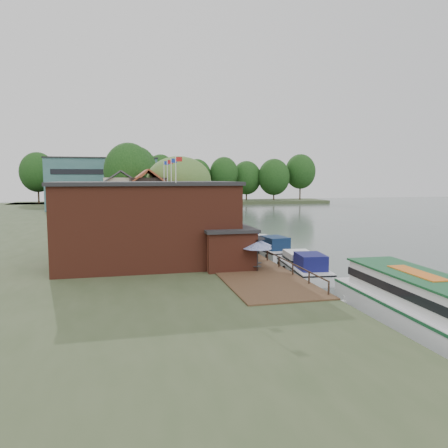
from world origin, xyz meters
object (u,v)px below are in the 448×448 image
pub (170,223)px  cruiser_2 (244,236)px  umbrella_6 (215,231)px  cruiser_3 (219,228)px  cottage_b (121,201)px  cruiser_1 (267,245)px  tour_boat (424,302)px  swan (343,302)px  cottage_c (146,198)px  cottage_a (147,206)px  umbrella_1 (258,253)px  cruiser_0 (304,263)px  umbrella_4 (225,239)px  cruiser_4 (208,220)px  umbrella_5 (217,233)px  willow (179,196)px  umbrella_2 (242,248)px  umbrella_0 (257,256)px  umbrella_3 (239,243)px  hotel_block (103,184)px

pub → cruiser_2: pub is taller
umbrella_6 → cruiser_3: bearing=75.0°
cruiser_2 → cottage_b: bearing=148.5°
cruiser_1 → tour_boat: bearing=-94.5°
cruiser_1 → swan: bearing=-100.2°
cottage_b → cottage_c: bearing=66.0°
cottage_a → umbrella_1: (7.94, -18.65, -2.96)m
cruiser_0 → umbrella_4: bearing=126.5°
cruiser_0 → cruiser_4: (-0.37, 40.20, -0.02)m
cruiser_1 → cruiser_3: (-1.24, 18.18, -0.12)m
umbrella_4 → cruiser_4: bearing=81.8°
cottage_b → umbrella_5: (10.45, -15.18, -2.96)m
swan → cottage_a: bearing=112.6°
umbrella_1 → cruiser_2: 19.16m
umbrella_4 → pub: bearing=-140.5°
cottage_b → cruiser_1: bearing=-49.6°
willow → cruiser_2: (7.65, -4.99, -5.08)m
cottage_a → umbrella_5: bearing=-34.8°
umbrella_5 → umbrella_6: (0.35, 2.68, 0.00)m
umbrella_6 → cruiser_2: size_ratio=0.25×
pub → cruiser_1: 13.78m
pub → cruiser_3: size_ratio=2.22×
umbrella_6 → cruiser_1: umbrella_6 is taller
cruiser_0 → tour_boat: bearing=-78.9°
umbrella_2 → umbrella_6: (0.45, 13.46, 0.00)m
cottage_c → cruiser_0: bearing=-73.3°
umbrella_0 → umbrella_2: bearing=91.4°
cottage_a → cruiser_0: (12.23, -18.36, -4.10)m
cottage_a → tour_boat: size_ratio=0.59×
umbrella_3 → cruiser_3: umbrella_3 is taller
willow → umbrella_1: willow is taller
umbrella_2 → cruiser_3: 26.33m
cruiser_2 → tour_boat: (1.25, -32.32, 0.45)m
hotel_block → umbrella_6: size_ratio=10.69×
cruiser_4 → umbrella_0: bearing=-92.7°
cottage_c → tour_boat: (12.39, -51.30, -3.66)m
cruiser_3 → cottage_c: bearing=121.6°
umbrella_5 → pub: bearing=-123.3°
umbrella_1 → cruiser_0: umbrella_1 is taller
umbrella_6 → cruiser_0: 16.51m
umbrella_3 → cruiser_4: umbrella_3 is taller
cruiser_0 → cottage_a: bearing=130.0°
willow → cruiser_2: bearing=-33.1°
willow → umbrella_2: 21.51m
umbrella_4 → umbrella_6: same height
willow → umbrella_5: size_ratio=4.32×
cottage_b → cottage_a: bearing=-73.3°
cottage_c → hotel_block: bearing=102.2°
cottage_c → umbrella_3: bearing=-77.5°
hotel_block → cottage_c: 37.90m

